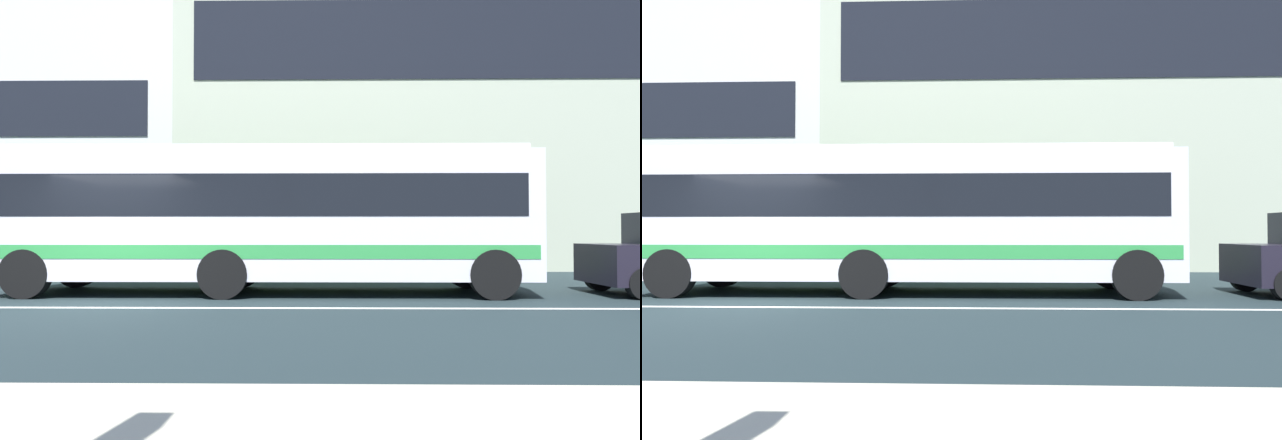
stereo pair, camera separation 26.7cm
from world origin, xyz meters
The scene contains 5 objects.
ground_plane centered at (0.00, 0.00, 0.00)m, with size 160.00×160.00×0.00m, color #1E2B2D.
lane_centre_line centered at (0.00, 0.00, 0.00)m, with size 60.00×0.16×0.01m, color silver.
hedge_row_far centered at (-2.94, 6.17, 0.55)m, with size 23.18×1.10×1.10m, color #376326.
apartment_block_right centered at (8.21, 13.55, 6.83)m, with size 18.43×9.30×13.65m.
transit_bus centered at (2.94, 2.42, 1.74)m, with size 11.47×2.58×3.15m.
Camera 1 is at (4.35, -9.74, 1.36)m, focal length 30.90 mm.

